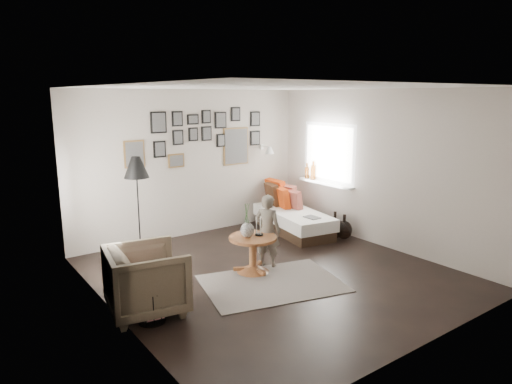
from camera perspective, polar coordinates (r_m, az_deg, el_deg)
ground at (r=6.62m, az=2.23°, el=-10.14°), size 4.80×4.80×0.00m
wall_back at (r=8.24m, az=-8.10°, el=3.54°), size 4.50×0.00×4.50m
wall_front at (r=4.66m, az=20.99°, el=-3.66°), size 4.50×0.00×4.50m
wall_left at (r=5.19m, az=-17.56°, el=-1.87°), size 0.00×4.80×4.80m
wall_right at (r=7.83m, az=15.38°, el=2.79°), size 0.00×4.80×4.80m
ceiling at (r=6.13m, az=2.43°, el=12.97°), size 4.80×4.80×0.00m
door_left at (r=6.37m, az=-20.77°, el=-1.90°), size 0.00×2.14×2.14m
window_right at (r=8.72m, az=8.06°, el=1.56°), size 0.15×1.32×1.30m
gallery_wall at (r=8.31m, az=-6.38°, el=6.73°), size 2.74×0.03×1.08m
wall_sconce at (r=8.83m, az=1.63°, el=5.28°), size 0.18×0.36×0.16m
rug at (r=6.28m, az=2.02°, el=-11.35°), size 2.08×1.69×0.01m
pedestal_table at (r=6.58m, az=-0.39°, el=-7.98°), size 0.68×0.68×0.53m
vase at (r=6.41m, az=-1.09°, el=-4.41°), size 0.19×0.19×0.49m
candles at (r=6.51m, az=0.39°, el=-4.39°), size 0.12×0.12×0.25m
daybed at (r=8.53m, az=4.34°, el=-3.10°), size 1.07×1.90×0.88m
magazine_on_daybed at (r=8.01m, az=7.03°, el=-3.16°), size 0.20×0.27×0.01m
armchair at (r=5.53m, az=-13.51°, el=-10.63°), size 1.01×0.99×0.80m
armchair_cushion at (r=5.55m, az=-13.46°, el=-9.62°), size 0.43×0.44×0.16m
floor_lamp at (r=7.06m, az=-14.72°, el=2.53°), size 0.37×0.37×1.60m
magazine_basket at (r=5.38m, az=-12.90°, el=-13.81°), size 0.31×0.31×0.36m
demijohn_large at (r=8.22m, az=9.79°, el=-4.47°), size 0.33×0.33×0.49m
demijohn_small at (r=8.23m, az=10.94°, el=-4.65°), size 0.29×0.29×0.45m
child at (r=6.72m, az=1.44°, el=-4.86°), size 0.43×0.48×1.09m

